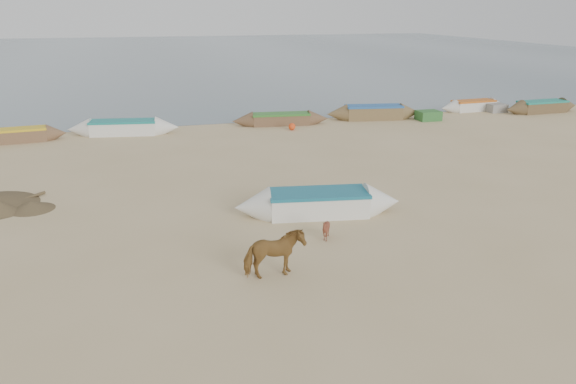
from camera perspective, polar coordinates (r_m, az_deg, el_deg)
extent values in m
plane|color=tan|center=(17.07, 3.69, -7.25)|extent=(140.00, 140.00, 0.00)
plane|color=slate|center=(96.91, -13.03, 13.47)|extent=(160.00, 160.00, 0.00)
imported|color=brown|center=(15.94, -1.41, -6.30)|extent=(1.75, 0.89, 1.44)
imported|color=brown|center=(18.58, 3.87, -3.81)|extent=(0.84, 0.80, 0.74)
sphere|color=red|center=(35.42, 0.41, 6.66)|extent=(0.44, 0.44, 0.44)
cube|color=slate|center=(37.61, -17.57, 6.59)|extent=(1.20, 1.10, 0.56)
cube|color=#30672E|center=(39.77, 14.07, 7.55)|extent=(1.50, 1.20, 0.64)
cube|color=gray|center=(44.49, 20.36, 8.03)|extent=(1.30, 1.20, 0.60)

